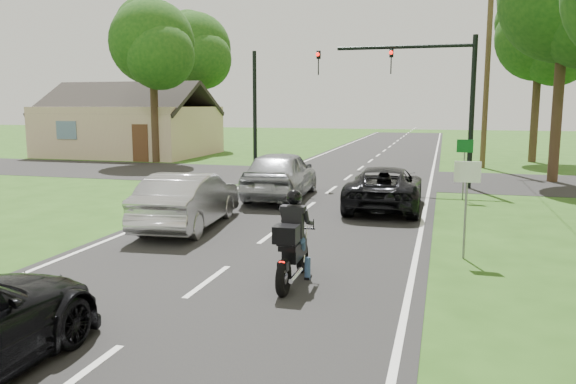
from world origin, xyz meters
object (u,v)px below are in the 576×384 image
(sign_green, at_px, (465,155))
(silver_suv, at_px, (281,174))
(utility_pole_far, at_px, (487,70))
(sign_white, at_px, (467,186))
(motorcycle_rider, at_px, (293,247))
(silver_sedan, at_px, (188,200))
(dark_suv, at_px, (385,187))
(traffic_signal, at_px, (424,84))

(sign_green, bearing_deg, silver_suv, -167.49)
(utility_pole_far, height_order, sign_white, utility_pole_far)
(silver_suv, height_order, utility_pole_far, utility_pole_far)
(sign_green, bearing_deg, motorcycle_rider, -107.22)
(silver_sedan, bearing_deg, silver_suv, -106.63)
(motorcycle_rider, xyz_separation_m, silver_suv, (-2.95, 9.31, 0.16))
(dark_suv, height_order, sign_white, sign_white)
(sign_white, relative_size, sign_green, 1.00)
(dark_suv, bearing_deg, motorcycle_rider, 82.75)
(silver_sedan, height_order, sign_white, sign_white)
(motorcycle_rider, distance_m, sign_white, 4.22)
(dark_suv, bearing_deg, traffic_signal, -101.05)
(sign_green, bearing_deg, sign_white, -91.43)
(sign_white, bearing_deg, utility_pole_far, 85.49)
(silver_sedan, bearing_deg, sign_white, 164.36)
(dark_suv, height_order, silver_suv, silver_suv)
(motorcycle_rider, height_order, sign_white, sign_white)
(silver_sedan, height_order, traffic_signal, traffic_signal)
(motorcycle_rider, bearing_deg, sign_white, 40.04)
(motorcycle_rider, distance_m, silver_suv, 9.77)
(sign_white, bearing_deg, silver_suv, 132.54)
(dark_suv, bearing_deg, utility_pole_far, -107.18)
(traffic_signal, distance_m, sign_green, 4.24)
(dark_suv, relative_size, traffic_signal, 0.77)
(silver_suv, distance_m, traffic_signal, 7.22)
(silver_suv, height_order, traffic_signal, traffic_signal)
(dark_suv, xyz_separation_m, traffic_signal, (0.92, 5.45, 3.44))
(traffic_signal, relative_size, sign_green, 3.00)
(silver_suv, relative_size, traffic_signal, 0.79)
(motorcycle_rider, xyz_separation_m, sign_green, (3.32, 10.70, 0.89))
(silver_suv, distance_m, sign_green, 6.46)
(silver_sedan, distance_m, utility_pole_far, 20.18)
(utility_pole_far, bearing_deg, motorcycle_rider, -102.00)
(silver_suv, xyz_separation_m, sign_green, (6.27, 1.39, 0.72))
(motorcycle_rider, relative_size, silver_suv, 0.41)
(silver_suv, height_order, sign_green, sign_green)
(dark_suv, height_order, sign_green, sign_green)
(motorcycle_rider, bearing_deg, silver_sedan, 134.23)
(silver_sedan, xyz_separation_m, utility_pole_far, (8.63, 17.72, 4.32))
(sign_white, height_order, sign_green, same)
(silver_sedan, bearing_deg, dark_suv, -143.97)
(silver_suv, bearing_deg, motorcycle_rider, 103.55)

